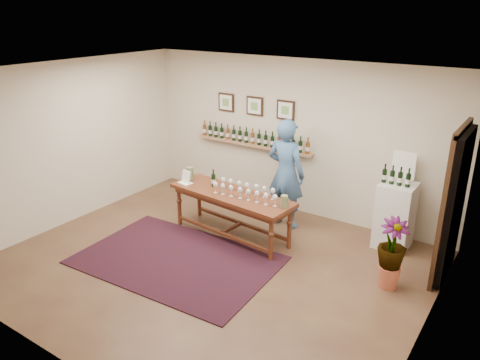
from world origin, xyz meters
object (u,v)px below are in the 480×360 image
Objects in this scene: tasting_table at (231,200)px; person at (286,174)px; potted_plant at (391,254)px; display_pedestal at (395,215)px.

person is (0.53, 0.86, 0.30)m from tasting_table.
tasting_table is 2.65m from potted_plant.
tasting_table is 2.55× the size of potted_plant.
potted_plant is 2.35m from person.
potted_plant is (0.32, -1.21, -0.02)m from display_pedestal.
potted_plant is at bearing 4.46° from tasting_table.
potted_plant is 0.46× the size of person.
potted_plant is at bearing -75.26° from display_pedestal.
tasting_table is 2.61m from display_pedestal.
tasting_table is 2.10× the size of display_pedestal.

